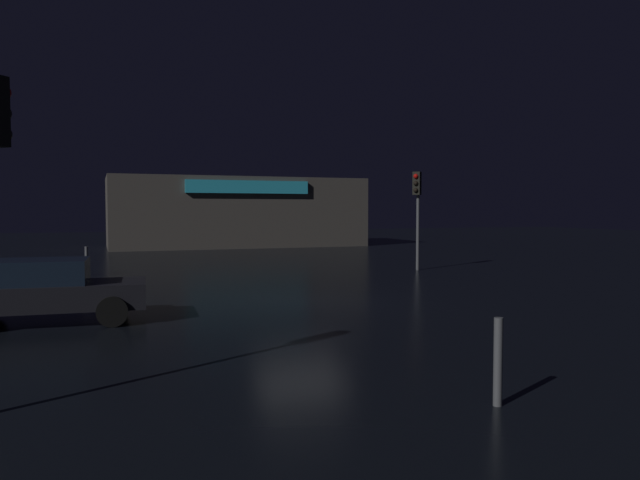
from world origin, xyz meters
TOP-DOWN VIEW (x-y plane):
  - ground_plane at (0.00, 0.00)m, footprint 120.00×120.00m
  - store_building at (4.17, 27.12)m, footprint 17.68×7.75m
  - traffic_signal_opposite at (7.56, 6.79)m, footprint 0.43×0.42m
  - car_near at (-6.46, -0.95)m, footprint 4.34×2.22m
  - bollard_kerb_a at (-5.74, 9.59)m, footprint 0.13×0.13m
  - bollard_kerb_b at (-0.43, -9.42)m, footprint 0.12×0.12m

SIDE VIEW (x-z plane):
  - ground_plane at x=0.00m, z-range 0.00..0.00m
  - bollard_kerb_a at x=-5.74m, z-range 0.00..1.15m
  - bollard_kerb_b at x=-0.43m, z-range 0.00..1.18m
  - car_near at x=-6.46m, z-range 0.03..1.50m
  - store_building at x=4.17m, z-range 0.00..4.87m
  - traffic_signal_opposite at x=7.56m, z-range 0.95..5.18m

